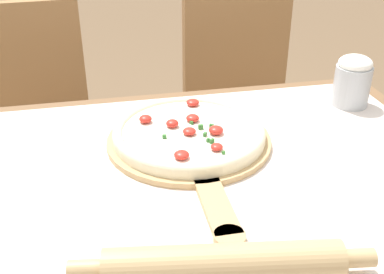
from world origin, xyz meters
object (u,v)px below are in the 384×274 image
chair_left (32,124)px  chair_right (243,105)px  rolling_pin (223,264)px  pizza_peel (191,145)px  pizza (189,132)px  flour_cup (353,80)px

chair_left → chair_right: size_ratio=1.00×
rolling_pin → chair_right: (0.35, 0.99, -0.25)m
pizza_peel → pizza: size_ratio=1.61×
chair_right → flour_cup: (0.09, -0.51, 0.29)m
pizza_peel → rolling_pin: size_ratio=1.21×
pizza → chair_left: bearing=122.5°
rolling_pin → chair_right: 1.08m
pizza_peel → chair_right: size_ratio=0.57×
pizza → chair_right: (0.32, 0.62, -0.25)m
pizza_peel → chair_right: (0.32, 0.64, -0.23)m
chair_left → chair_right: 0.71m
pizza → rolling_pin: size_ratio=0.75×
chair_left → chair_right: same height
chair_right → flour_cup: size_ratio=7.19×
pizza_peel → chair_right: 0.75m
pizza_peel → pizza: bearing=90.1°
rolling_pin → chair_right: bearing=70.6°
pizza_peel → flour_cup: size_ratio=4.06×
pizza → chair_right: chair_right is taller
pizza_peel → flour_cup: flour_cup is taller
pizza_peel → pizza: (-0.00, 0.02, 0.02)m
rolling_pin → chair_left: chair_left is taller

